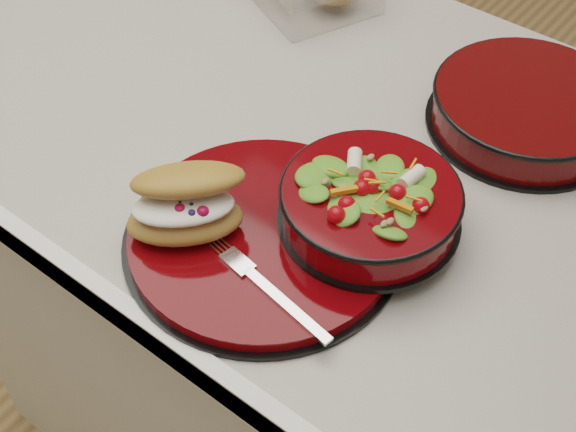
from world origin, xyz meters
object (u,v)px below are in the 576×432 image
Objects in this scene: croissant at (187,205)px; fork at (271,291)px; dinner_plate at (263,237)px; salad_bowl at (371,200)px; island_counter at (325,331)px; extra_bowl at (527,108)px.

fork is at bearing -52.29° from croissant.
fork reaches higher than dinner_plate.
salad_bowl is 0.15m from fork.
dinner_plate is at bearing -11.14° from croissant.
island_counter is at bearing 30.74° from fork.
island_counter is 0.54m from extra_bowl.
fork is at bearing -68.37° from island_counter.
salad_bowl is 0.29m from extra_bowl.
dinner_plate is at bearing 54.13° from fork.
croissant is at bearing -116.46° from extra_bowl.
salad_bowl reaches higher than dinner_plate.
salad_bowl reaches higher than extra_bowl.
island_counter is 0.56m from croissant.
island_counter is 0.55m from fork.
fork reaches higher than island_counter.
salad_bowl is at bearing -42.13° from island_counter.
extra_bowl is (0.21, 0.41, -0.03)m from croissant.
fork is (0.13, -0.01, -0.04)m from croissant.
croissant is at bearing -145.37° from dinner_plate.
croissant is (-0.15, -0.13, 0.00)m from salad_bowl.
salad_bowl is (0.08, 0.09, 0.04)m from dinner_plate.
croissant is 0.46m from extra_bowl.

